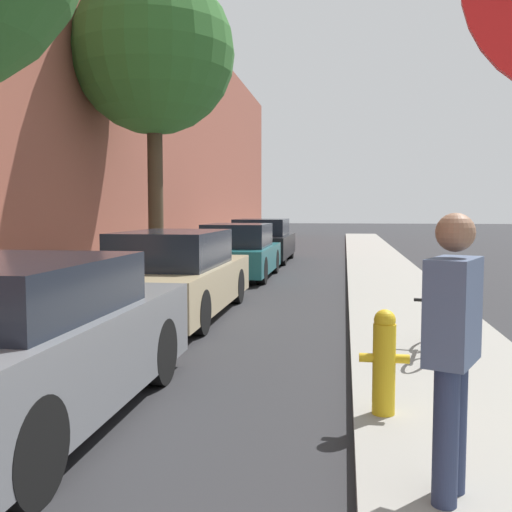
% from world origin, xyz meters
% --- Properties ---
extents(ground_plane, '(120.00, 120.00, 0.00)m').
position_xyz_m(ground_plane, '(0.00, 16.00, 0.00)').
color(ground_plane, '#28282B').
extents(sidewalk_left, '(2.00, 52.00, 0.12)m').
position_xyz_m(sidewalk_left, '(-2.90, 16.00, 0.06)').
color(sidewalk_left, gray).
rests_on(sidewalk_left, ground).
extents(sidewalk_right, '(2.00, 52.00, 0.12)m').
position_xyz_m(sidewalk_right, '(2.90, 16.00, 0.06)').
color(sidewalk_right, gray).
rests_on(sidewalk_right, ground).
extents(building_facade_left, '(0.70, 52.00, 8.81)m').
position_xyz_m(building_facade_left, '(-4.25, 16.00, 4.41)').
color(building_facade_left, brown).
rests_on(building_facade_left, ground).
extents(parked_car_grey, '(1.77, 4.04, 1.39)m').
position_xyz_m(parked_car_grey, '(-0.83, 5.78, 0.67)').
color(parked_car_grey, black).
rests_on(parked_car_grey, ground).
extents(parked_car_champagne, '(1.70, 4.67, 1.42)m').
position_xyz_m(parked_car_champagne, '(-0.96, 10.82, 0.67)').
color(parked_car_champagne, black).
rests_on(parked_car_champagne, ground).
extents(parked_car_teal, '(1.75, 3.99, 1.41)m').
position_xyz_m(parked_car_teal, '(-0.89, 16.38, 0.66)').
color(parked_car_teal, black).
rests_on(parked_car_teal, ground).
extents(parked_car_black, '(1.88, 4.38, 1.45)m').
position_xyz_m(parked_car_black, '(-0.95, 21.26, 0.69)').
color(parked_car_black, black).
rests_on(parked_car_black, ground).
extents(street_tree_far, '(3.62, 3.62, 6.96)m').
position_xyz_m(street_tree_far, '(-2.45, 14.37, 5.24)').
color(street_tree_far, '#423323').
rests_on(street_tree_far, sidewalk_left).
extents(fire_hydrant, '(0.40, 0.18, 0.86)m').
position_xyz_m(fire_hydrant, '(2.14, 6.17, 0.56)').
color(fire_hydrant, gold).
rests_on(fire_hydrant, sidewalk_right).
extents(pedestrian, '(0.39, 0.50, 1.64)m').
position_xyz_m(pedestrian, '(2.42, 4.78, 1.04)').
color(pedestrian, '#283351').
rests_on(pedestrian, sidewalk_right).
extents(bicycle, '(0.46, 1.50, 0.62)m').
position_xyz_m(bicycle, '(2.80, 8.33, 0.44)').
color(bicycle, black).
rests_on(bicycle, sidewalk_right).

